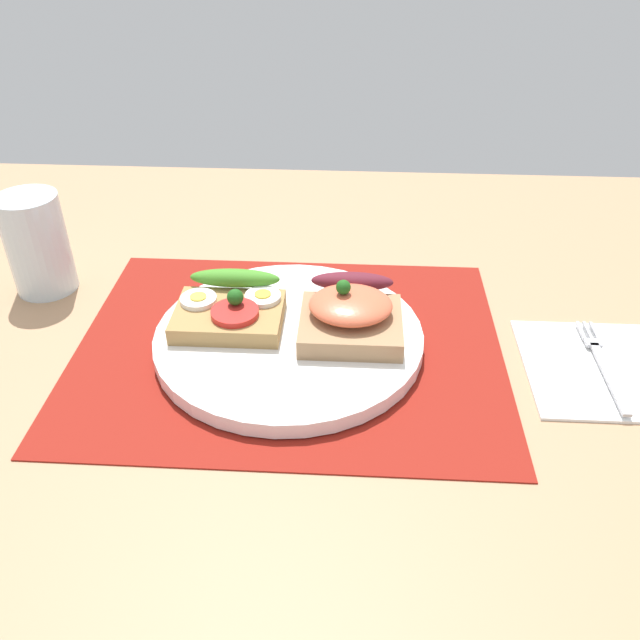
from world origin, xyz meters
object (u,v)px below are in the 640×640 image
sandwich_salmon (351,312)px  drinking_glass (37,244)px  napkin (606,368)px  plate (289,338)px  fork (602,362)px  sandwich_egg_tomato (231,308)px

sandwich_salmon → drinking_glass: 34.78cm
sandwich_salmon → napkin: sandwich_salmon is taller
plate → drinking_glass: 29.66cm
sandwich_salmon → fork: 23.80cm
fork → drinking_glass: 58.41cm
plate → napkin: plate is taller
sandwich_salmon → drinking_glass: size_ratio=0.93×
plate → fork: bearing=-3.2°
sandwich_egg_tomato → sandwich_salmon: size_ratio=1.02×
sandwich_salmon → fork: (23.49, -2.50, -2.95)cm
sandwich_salmon → fork: sandwich_salmon is taller
plate → napkin: size_ratio=1.73×
drinking_glass → plate: bearing=-18.6°
plate → sandwich_egg_tomato: size_ratio=2.49×
sandwich_salmon → napkin: 24.24cm
fork → drinking_glass: drinking_glass is taller
napkin → fork: bearing=140.0°
drinking_glass → sandwich_salmon: bearing=-14.2°
plate → sandwich_salmon: 6.52cm
sandwich_egg_tomato → napkin: size_ratio=0.70×
sandwich_egg_tomato → sandwich_salmon: 11.80cm
sandwich_egg_tomato → fork: sandwich_egg_tomato is taller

